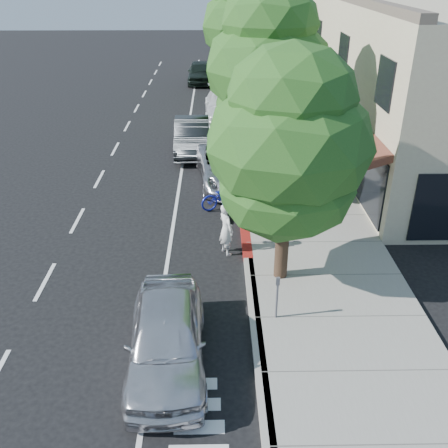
{
  "coord_description": "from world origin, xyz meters",
  "views": [
    {
      "loc": [
        -1.01,
        -14.57,
        8.55
      ],
      "look_at": [
        -0.78,
        -0.93,
        1.35
      ],
      "focal_mm": 40.0,
      "sensor_mm": 36.0,
      "label": 1
    }
  ],
  "objects_px": {
    "street_tree_2": "(255,68)",
    "dark_sedan": "(192,136)",
    "dark_suv_far": "(200,72)",
    "near_car_a": "(167,338)",
    "street_tree_1": "(268,71)",
    "bicycle": "(225,196)",
    "cyclist": "(226,229)",
    "street_tree_3": "(248,28)",
    "silver_suv": "(228,167)",
    "pedestrian": "(304,166)",
    "street_tree_4": "(243,33)",
    "white_pickup": "(224,105)",
    "street_tree_0": "(288,147)",
    "street_tree_5": "(239,24)"
  },
  "relations": [
    {
      "from": "silver_suv",
      "to": "dark_sedan",
      "type": "relative_size",
      "value": 1.08
    },
    {
      "from": "street_tree_1",
      "to": "dark_suv_far",
      "type": "distance_m",
      "value": 22.33
    },
    {
      "from": "white_pickup",
      "to": "near_car_a",
      "type": "distance_m",
      "value": 21.05
    },
    {
      "from": "street_tree_2",
      "to": "cyclist",
      "type": "distance_m",
      "value": 10.99
    },
    {
      "from": "near_car_a",
      "to": "pedestrian",
      "type": "relative_size",
      "value": 2.95
    },
    {
      "from": "cyclist",
      "to": "bicycle",
      "type": "relative_size",
      "value": 0.9
    },
    {
      "from": "near_car_a",
      "to": "street_tree_1",
      "type": "bearing_deg",
      "value": 69.01
    },
    {
      "from": "street_tree_3",
      "to": "dark_suv_far",
      "type": "relative_size",
      "value": 1.77
    },
    {
      "from": "street_tree_2",
      "to": "dark_suv_far",
      "type": "xyz_separation_m",
      "value": [
        -3.09,
        15.71,
        -3.2
      ]
    },
    {
      "from": "cyclist",
      "to": "street_tree_2",
      "type": "bearing_deg",
      "value": -38.3
    },
    {
      "from": "dark_suv_far",
      "to": "near_car_a",
      "type": "xyz_separation_m",
      "value": [
        -0.01,
        -31.21,
        -0.05
      ]
    },
    {
      "from": "street_tree_4",
      "to": "bicycle",
      "type": "xyz_separation_m",
      "value": [
        -1.59,
        -19.0,
        -3.67
      ]
    },
    {
      "from": "dark_suv_far",
      "to": "near_car_a",
      "type": "relative_size",
      "value": 1.06
    },
    {
      "from": "street_tree_1",
      "to": "bicycle",
      "type": "distance_m",
      "value": 4.88
    },
    {
      "from": "street_tree_4",
      "to": "pedestrian",
      "type": "distance_m",
      "value": 17.34
    },
    {
      "from": "street_tree_5",
      "to": "near_car_a",
      "type": "bearing_deg",
      "value": -95.29
    },
    {
      "from": "street_tree_4",
      "to": "near_car_a",
      "type": "relative_size",
      "value": 1.55
    },
    {
      "from": "dark_sedan",
      "to": "near_car_a",
      "type": "bearing_deg",
      "value": -92.19
    },
    {
      "from": "dark_sedan",
      "to": "dark_suv_far",
      "type": "height_order",
      "value": "dark_suv_far"
    },
    {
      "from": "street_tree_1",
      "to": "bicycle",
      "type": "bearing_deg",
      "value": -147.82
    },
    {
      "from": "street_tree_3",
      "to": "cyclist",
      "type": "bearing_deg",
      "value": -95.57
    },
    {
      "from": "street_tree_4",
      "to": "cyclist",
      "type": "relative_size",
      "value": 3.93
    },
    {
      "from": "street_tree_4",
      "to": "dark_suv_far",
      "type": "relative_size",
      "value": 1.46
    },
    {
      "from": "street_tree_1",
      "to": "near_car_a",
      "type": "distance_m",
      "value": 10.86
    },
    {
      "from": "street_tree_0",
      "to": "silver_suv",
      "type": "distance_m",
      "value": 8.38
    },
    {
      "from": "silver_suv",
      "to": "pedestrian",
      "type": "bearing_deg",
      "value": -14.14
    },
    {
      "from": "cyclist",
      "to": "white_pickup",
      "type": "bearing_deg",
      "value": -30.28
    },
    {
      "from": "bicycle",
      "to": "silver_suv",
      "type": "height_order",
      "value": "silver_suv"
    },
    {
      "from": "street_tree_2",
      "to": "cyclist",
      "type": "height_order",
      "value": "street_tree_2"
    },
    {
      "from": "street_tree_3",
      "to": "dark_suv_far",
      "type": "bearing_deg",
      "value": 107.67
    },
    {
      "from": "street_tree_5",
      "to": "pedestrian",
      "type": "relative_size",
      "value": 4.44
    },
    {
      "from": "near_car_a",
      "to": "white_pickup",
      "type": "bearing_deg",
      "value": 82.45
    },
    {
      "from": "street_tree_0",
      "to": "dark_sedan",
      "type": "xyz_separation_m",
      "value": [
        -3.1,
        11.56,
        -3.4
      ]
    },
    {
      "from": "street_tree_1",
      "to": "dark_sedan",
      "type": "bearing_deg",
      "value": 119.14
    },
    {
      "from": "street_tree_3",
      "to": "cyclist",
      "type": "relative_size",
      "value": 4.76
    },
    {
      "from": "bicycle",
      "to": "street_tree_1",
      "type": "bearing_deg",
      "value": -82.55
    },
    {
      "from": "dark_sedan",
      "to": "dark_suv_far",
      "type": "distance_m",
      "value": 16.15
    },
    {
      "from": "silver_suv",
      "to": "near_car_a",
      "type": "distance_m",
      "value": 11.13
    },
    {
      "from": "street_tree_5",
      "to": "white_pickup",
      "type": "relative_size",
      "value": 1.21
    },
    {
      "from": "cyclist",
      "to": "bicycle",
      "type": "distance_m",
      "value": 3.43
    },
    {
      "from": "street_tree_0",
      "to": "street_tree_3",
      "type": "xyz_separation_m",
      "value": [
        0.0,
        18.0,
        0.96
      ]
    },
    {
      "from": "street_tree_0",
      "to": "pedestrian",
      "type": "distance_m",
      "value": 8.0
    },
    {
      "from": "street_tree_1",
      "to": "dark_sedan",
      "type": "xyz_separation_m",
      "value": [
        -3.1,
        5.56,
        -4.22
      ]
    },
    {
      "from": "near_car_a",
      "to": "street_tree_4",
      "type": "bearing_deg",
      "value": 80.66
    },
    {
      "from": "street_tree_2",
      "to": "dark_sedan",
      "type": "distance_m",
      "value": 4.48
    },
    {
      "from": "street_tree_0",
      "to": "street_tree_5",
      "type": "relative_size",
      "value": 1.02
    },
    {
      "from": "street_tree_1",
      "to": "street_tree_3",
      "type": "bearing_deg",
      "value": 90.0
    },
    {
      "from": "street_tree_2",
      "to": "near_car_a",
      "type": "bearing_deg",
      "value": -101.31
    },
    {
      "from": "street_tree_2",
      "to": "silver_suv",
      "type": "height_order",
      "value": "street_tree_2"
    },
    {
      "from": "white_pickup",
      "to": "pedestrian",
      "type": "height_order",
      "value": "pedestrian"
    }
  ]
}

